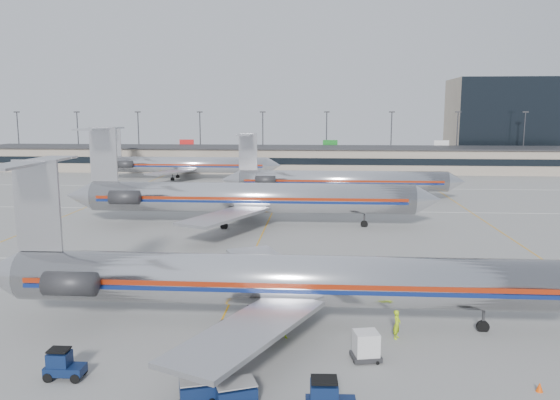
# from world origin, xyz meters

# --- Properties ---
(ground) EXTENTS (260.00, 260.00, 0.00)m
(ground) POSITION_xyz_m (0.00, 0.00, 0.00)
(ground) COLOR gray
(ground) RESTS_ON ground
(apron_markings) EXTENTS (160.00, 0.15, 0.02)m
(apron_markings) POSITION_xyz_m (0.00, 10.00, 0.01)
(apron_markings) COLOR silver
(apron_markings) RESTS_ON ground
(terminal) EXTENTS (162.00, 17.00, 6.25)m
(terminal) POSITION_xyz_m (0.00, 97.97, 3.16)
(terminal) COLOR gray
(terminal) RESTS_ON ground
(light_mast_row) EXTENTS (163.60, 0.40, 15.28)m
(light_mast_row) POSITION_xyz_m (0.00, 112.00, 8.58)
(light_mast_row) COLOR #38383D
(light_mast_row) RESTS_ON ground
(distant_building) EXTENTS (30.00, 20.00, 25.00)m
(distant_building) POSITION_xyz_m (62.00, 128.00, 12.50)
(distant_building) COLOR tan
(distant_building) RESTS_ON ground
(jet_foreground) EXTENTS (44.96, 26.48, 11.77)m
(jet_foreground) POSITION_xyz_m (3.94, -6.09, 3.42)
(jet_foreground) COLOR silver
(jet_foreground) RESTS_ON ground
(jet_second_row) EXTENTS (50.21, 29.56, 13.14)m
(jet_second_row) POSITION_xyz_m (-3.08, 28.41, 3.81)
(jet_second_row) COLOR silver
(jet_second_row) RESTS_ON ground
(jet_third_row) EXTENTS (42.04, 25.86, 11.50)m
(jet_third_row) POSITION_xyz_m (10.15, 51.33, 3.34)
(jet_third_row) COLOR silver
(jet_third_row) RESTS_ON ground
(jet_back_row) EXTENTS (42.68, 26.26, 11.67)m
(jet_back_row) POSITION_xyz_m (-23.50, 77.66, 3.39)
(jet_back_row) COLOR silver
(jet_back_row) RESTS_ON ground
(tug_left) EXTENTS (2.18, 1.16, 1.77)m
(tug_left) POSITION_xyz_m (-7.41, -14.72, 0.81)
(tug_left) COLOR #0B193D
(tug_left) RESTS_ON ground
(tug_center) EXTENTS (2.10, 1.33, 1.59)m
(tug_center) POSITION_xyz_m (0.76, -13.68, 0.72)
(tug_center) COLOR #0B193D
(tug_center) RESTS_ON ground
(tug_right) EXTENTS (2.54, 1.35, 2.03)m
(tug_right) POSITION_xyz_m (7.49, -17.65, 0.92)
(tug_right) COLOR #0B193D
(tug_right) RESTS_ON ground
(cart_inner) EXTENTS (2.42, 2.05, 1.17)m
(cart_inner) POSITION_xyz_m (2.75, -16.67, 0.62)
(cart_inner) COLOR #0B193D
(cart_inner) RESTS_ON ground
(cart_outer) EXTENTS (2.39, 1.96, 1.17)m
(cart_outer) POSITION_xyz_m (0.81, -16.44, 0.62)
(cart_outer) COLOR #0B193D
(cart_outer) RESTS_ON ground
(uld_container) EXTENTS (1.96, 1.73, 1.80)m
(uld_container) POSITION_xyz_m (9.90, -11.14, 0.91)
(uld_container) COLOR #2D2D30
(uld_container) RESTS_ON ground
(belt_loader) EXTENTS (4.64, 2.33, 2.37)m
(belt_loader) POSITION_xyz_m (1.69, -9.06, 0.64)
(belt_loader) COLOR gray
(belt_loader) RESTS_ON ground
(ramp_worker_near) EXTENTS (0.73, 0.84, 1.95)m
(ramp_worker_near) POSITION_xyz_m (12.23, -7.72, 0.98)
(ramp_worker_near) COLOR #A4D213
(ramp_worker_near) RESTS_ON ground
(ramp_worker_far) EXTENTS (0.93, 0.75, 1.82)m
(ramp_worker_far) POSITION_xyz_m (4.72, -8.27, 0.91)
(ramp_worker_far) COLOR #B7EA16
(ramp_worker_far) RESTS_ON ground
(cone_right) EXTENTS (0.42, 0.42, 0.52)m
(cone_right) POSITION_xyz_m (18.97, -14.30, 0.26)
(cone_right) COLOR #E74907
(cone_right) RESTS_ON ground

